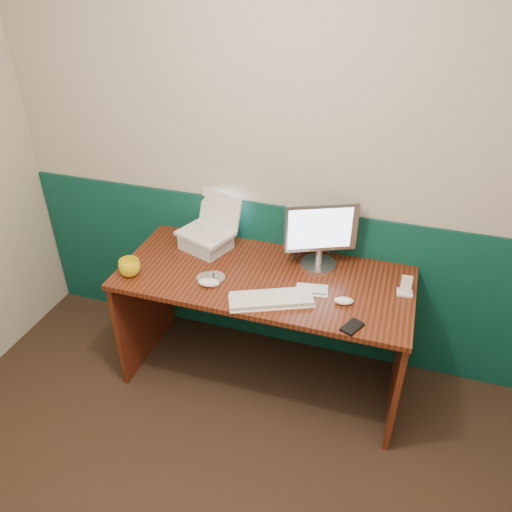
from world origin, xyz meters
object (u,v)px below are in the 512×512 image
(desk, at_px, (264,328))
(laptop, at_px, (204,217))
(keyboard, at_px, (271,300))
(monitor, at_px, (321,235))
(camcorder, at_px, (298,243))
(mug, at_px, (130,268))

(desk, relative_size, laptop, 5.43)
(laptop, height_order, keyboard, laptop)
(monitor, relative_size, camcorder, 2.10)
(laptop, bearing_deg, keyboard, -16.49)
(desk, distance_m, camcorder, 0.54)
(keyboard, distance_m, camcorder, 0.46)
(monitor, bearing_deg, desk, -167.59)
(desk, bearing_deg, laptop, 157.44)
(desk, height_order, keyboard, keyboard)
(monitor, distance_m, keyboard, 0.47)
(laptop, height_order, mug, laptop)
(laptop, xyz_separation_m, keyboard, (0.51, -0.38, -0.20))
(desk, distance_m, laptop, 0.74)
(desk, xyz_separation_m, keyboard, (0.10, -0.21, 0.39))
(monitor, xyz_separation_m, keyboard, (-0.16, -0.40, -0.18))
(mug, bearing_deg, camcorder, 28.95)
(monitor, height_order, camcorder, monitor)
(monitor, distance_m, mug, 1.05)
(monitor, xyz_separation_m, mug, (-0.96, -0.40, -0.15))
(keyboard, bearing_deg, camcorder, 63.07)
(mug, height_order, camcorder, camcorder)
(keyboard, bearing_deg, mug, 156.18)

